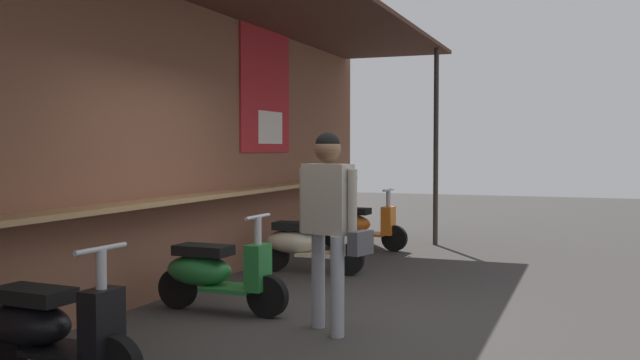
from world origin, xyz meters
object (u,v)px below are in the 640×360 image
(scooter_cream, at_px, (304,243))
(shopper_browsing, at_px, (329,210))
(scooter_green, at_px, (214,272))
(scooter_orange, at_px, (359,225))
(scooter_black, at_px, (46,328))

(scooter_cream, relative_size, shopper_browsing, 0.81)
(scooter_green, relative_size, shopper_browsing, 0.81)
(scooter_orange, height_order, shopper_browsing, shopper_browsing)
(scooter_black, xyz_separation_m, scooter_cream, (4.60, 0.00, 0.00))
(scooter_black, distance_m, scooter_cream, 4.60)
(scooter_orange, distance_m, shopper_browsing, 5.16)
(scooter_green, height_order, scooter_orange, same)
(scooter_black, relative_size, shopper_browsing, 0.81)
(scooter_black, height_order, shopper_browsing, shopper_browsing)
(scooter_black, bearing_deg, scooter_green, 93.90)
(shopper_browsing, bearing_deg, scooter_green, 90.99)
(scooter_black, height_order, scooter_orange, same)
(scooter_green, xyz_separation_m, scooter_orange, (4.64, -0.00, 0.00))
(shopper_browsing, bearing_deg, scooter_cream, 40.77)
(scooter_black, distance_m, scooter_green, 2.28)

